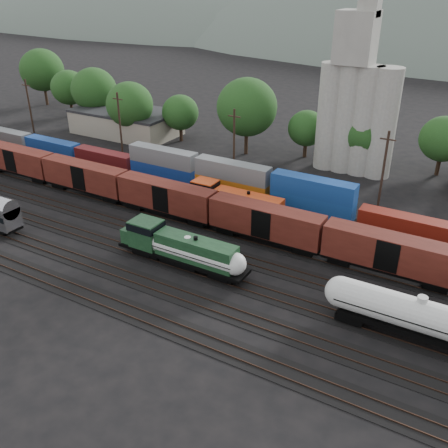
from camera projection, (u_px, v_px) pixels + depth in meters
The scene contains 12 objects.
ground at pixel (232, 256), 61.25m from camera, with size 600.00×600.00×0.00m, color black.
tracks at pixel (232, 256), 61.23m from camera, with size 180.00×33.20×0.20m.
green_locomotive at pixel (175, 246), 58.42m from camera, with size 16.90×2.98×4.47m.
tank_car_a at pixel (188, 251), 57.68m from camera, with size 15.01×2.69×3.93m.
tank_car_b at pixel (419, 317), 46.02m from camera, with size 18.05×3.23×4.73m.
orange_locomotive at pixel (230, 200), 70.50m from camera, with size 16.77×2.80×4.19m.
boxcar_string at pixel (266, 222), 62.76m from camera, with size 169.00×2.90×4.20m.
container_wall at pixel (364, 214), 66.42m from camera, with size 180.05×2.60×5.80m.
grain_silo at pixel (356, 107), 82.44m from camera, with size 13.40×5.00×29.00m.
industrial_sheds at pixel (368, 161), 84.31m from camera, with size 119.38×17.26×5.10m.
tree_band at pixel (321, 123), 86.47m from camera, with size 171.13×23.63×14.28m.
utility_poles at pixel (303, 157), 75.40m from camera, with size 122.20×0.36×12.00m.
Camera 1 is at (25.67, -46.15, 31.30)m, focal length 40.00 mm.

